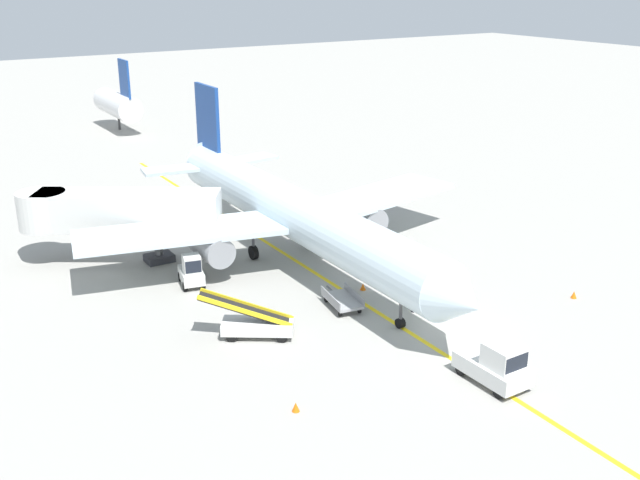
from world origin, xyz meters
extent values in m
plane|color=#9E9B93|center=(0.00, 0.00, 0.00)|extent=(300.00, 300.00, 0.00)
cube|color=yellow|center=(-1.77, 5.00, 0.00)|extent=(1.15, 80.00, 0.01)
cylinder|color=silver|center=(-1.77, 12.84, 3.45)|extent=(3.62, 30.03, 3.30)
cone|color=silver|center=(-1.94, -3.36, 3.45)|extent=(3.26, 2.43, 3.23)
cone|color=silver|center=(-1.59, 29.23, 3.85)|extent=(3.16, 2.83, 3.14)
cube|color=silver|center=(5.74, 14.26, 3.05)|extent=(13.61, 6.88, 0.36)
cylinder|color=gray|center=(4.09, 13.27, 2.05)|extent=(1.93, 3.22, 1.90)
cube|color=silver|center=(-9.24, 14.42, 3.05)|extent=(13.65, 7.13, 0.36)
cylinder|color=gray|center=(-7.61, 13.40, 2.05)|extent=(1.93, 3.22, 1.90)
cube|color=navy|center=(-1.62, 26.84, 7.50)|extent=(0.32, 4.00, 5.20)
cube|color=silver|center=(1.38, 26.40, 3.85)|extent=(5.44, 2.85, 0.24)
cube|color=silver|center=(-4.62, 26.47, 3.85)|extent=(5.47, 2.95, 0.24)
cylinder|color=#4C4C51|center=(-1.89, 1.34, 1.56)|extent=(0.20, 0.20, 3.12)
cylinder|color=black|center=(-1.89, 1.34, 0.28)|extent=(0.36, 0.56, 0.56)
cylinder|color=#4C4C51|center=(0.46, 14.81, 1.56)|extent=(0.20, 0.20, 3.12)
cylinder|color=black|center=(0.46, 14.81, 0.48)|extent=(0.36, 0.96, 0.96)
cylinder|color=#4C4C51|center=(-3.94, 14.86, 1.56)|extent=(0.20, 0.20, 3.12)
cylinder|color=black|center=(-3.94, 14.86, 0.48)|extent=(0.36, 0.96, 0.96)
cube|color=black|center=(-1.92, -1.36, 3.80)|extent=(2.82, 1.03, 0.60)
cube|color=silver|center=(-11.04, 18.82, 3.60)|extent=(11.49, 8.69, 2.50)
cylinder|color=silver|center=(-15.84, 21.91, 3.60)|extent=(3.20, 3.20, 2.50)
cylinder|color=#59595B|center=(-9.53, 17.84, 1.18)|extent=(0.56, 0.56, 2.35)
cube|color=#333338|center=(-9.53, 17.84, 0.25)|extent=(1.80, 1.40, 0.50)
cube|color=silver|center=(-1.71, -5.51, 0.70)|extent=(1.95, 3.63, 0.80)
cube|color=silver|center=(-1.70, -6.14, 1.65)|extent=(1.54, 1.64, 1.10)
cube|color=black|center=(-1.69, -6.92, 1.65)|extent=(1.43, 0.10, 0.77)
cylinder|color=black|center=(-0.88, -6.76, 0.30)|extent=(0.23, 0.60, 0.60)
cylinder|color=black|center=(-2.50, -6.78, 0.30)|extent=(0.23, 0.60, 0.60)
cylinder|color=black|center=(-0.92, -4.24, 0.30)|extent=(0.23, 0.60, 0.60)
cylinder|color=black|center=(-2.53, -4.26, 0.30)|extent=(0.23, 0.60, 0.60)
cube|color=silver|center=(-9.24, 12.99, 0.65)|extent=(1.79, 2.62, 0.70)
cube|color=silver|center=(-9.33, 12.58, 1.55)|extent=(1.25, 1.28, 1.10)
cube|color=black|center=(-9.44, 12.07, 1.55)|extent=(0.97, 0.29, 0.77)
cylinder|color=black|center=(-8.88, 12.05, 0.30)|extent=(0.34, 0.63, 0.60)
cylinder|color=black|center=(-9.96, 12.29, 0.30)|extent=(0.34, 0.63, 0.60)
cylinder|color=black|center=(-8.52, 13.69, 0.30)|extent=(0.34, 0.63, 0.60)
cylinder|color=black|center=(-9.60, 13.93, 0.30)|extent=(0.34, 0.63, 0.60)
cube|color=silver|center=(-8.98, 4.56, 0.60)|extent=(4.00, 3.35, 0.60)
cylinder|color=black|center=(-10.44, 4.77, 0.30)|extent=(0.62, 0.52, 0.60)
cylinder|color=black|center=(-9.74, 5.83, 0.30)|extent=(0.62, 0.52, 0.60)
cylinder|color=black|center=(-8.23, 3.30, 0.30)|extent=(0.62, 0.52, 0.60)
cylinder|color=black|center=(-7.52, 4.36, 0.30)|extent=(0.62, 0.52, 0.60)
cube|color=black|center=(-9.48, 4.90, 1.55)|extent=(4.66, 3.51, 1.76)
cube|color=yellow|center=(-9.73, 4.52, 1.67)|extent=(4.22, 2.84, 1.84)
cube|color=yellow|center=(-9.23, 5.27, 1.67)|extent=(4.22, 2.84, 1.84)
cube|color=#A5A5A8|center=(-3.13, 5.20, 0.44)|extent=(1.96, 3.02, 0.16)
cube|color=#4C4C51|center=(-2.81, 7.02, 0.42)|extent=(0.23, 0.90, 0.08)
cylinder|color=#4C4C51|center=(-2.73, 7.46, 0.42)|extent=(0.12, 0.12, 0.05)
cube|color=gray|center=(-3.87, 5.33, 0.69)|extent=(0.54, 2.77, 0.50)
cube|color=gray|center=(-2.39, 5.07, 0.69)|extent=(0.54, 2.77, 0.50)
cylinder|color=black|center=(-3.54, 6.34, 0.18)|extent=(0.18, 0.38, 0.36)
cylinder|color=black|center=(-2.36, 6.13, 0.18)|extent=(0.18, 0.38, 0.36)
cylinder|color=black|center=(-3.90, 4.27, 0.18)|extent=(0.18, 0.38, 0.36)
cylinder|color=black|center=(-2.72, 4.06, 0.18)|extent=(0.18, 0.38, 0.36)
cylinder|color=#26262D|center=(-0.02, 2.55, 0.42)|extent=(0.24, 0.24, 0.85)
cube|color=green|center=(-0.02, 2.55, 1.13)|extent=(0.36, 0.22, 0.56)
sphere|color=tan|center=(-0.02, 2.55, 1.52)|extent=(0.20, 0.20, 0.20)
sphere|color=yellow|center=(-0.02, 2.55, 1.58)|extent=(0.24, 0.24, 0.24)
cylinder|color=#26262D|center=(1.53, 3.57, 0.42)|extent=(0.24, 0.24, 0.85)
cube|color=green|center=(1.53, 3.57, 1.13)|extent=(0.36, 0.22, 0.56)
sphere|color=#9E7051|center=(1.53, 3.57, 1.52)|extent=(0.20, 0.20, 0.20)
sphere|color=yellow|center=(1.53, 3.57, 1.58)|extent=(0.24, 0.24, 0.24)
cone|color=orange|center=(9.36, -1.04, 0.22)|extent=(0.36, 0.36, 0.44)
cone|color=orange|center=(-10.93, -2.78, 0.22)|extent=(0.36, 0.36, 0.44)
cone|color=orange|center=(-0.64, 6.66, 0.22)|extent=(0.36, 0.36, 0.44)
cylinder|color=silver|center=(2.23, 62.74, 3.10)|extent=(3.00, 10.00, 3.00)
cylinder|color=#3F3F3F|center=(2.23, 62.74, 0.80)|extent=(0.30, 0.30, 1.60)
cube|color=navy|center=(2.23, 59.24, 6.60)|extent=(0.24, 3.20, 4.40)
camera|label=1|loc=(-25.27, -27.73, 18.49)|focal=42.05mm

